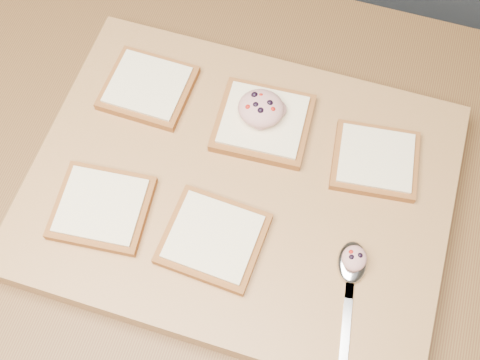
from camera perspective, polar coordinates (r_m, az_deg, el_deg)
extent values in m
plane|color=#515459|center=(1.67, 1.11, -15.04)|extent=(4.00, 4.00, 0.00)
cube|color=slate|center=(1.26, 1.45, -11.62)|extent=(1.90, 0.75, 0.84)
cube|color=brown|center=(0.83, 2.17, -4.25)|extent=(2.00, 0.80, 0.06)
cube|color=#AC7A4A|center=(0.79, 0.00, -0.99)|extent=(0.54, 0.41, 0.04)
cube|color=brown|center=(0.85, -8.70, 8.62)|extent=(0.12, 0.11, 0.01)
cube|color=#F3E4B8|center=(0.84, -8.77, 8.93)|extent=(0.10, 0.09, 0.00)
cube|color=brown|center=(0.81, 2.20, 5.44)|extent=(0.13, 0.12, 0.01)
cube|color=#F3E4B8|center=(0.80, 2.23, 5.76)|extent=(0.11, 0.10, 0.00)
cube|color=brown|center=(0.80, 12.69, 1.83)|extent=(0.12, 0.11, 0.01)
cube|color=#F3E4B8|center=(0.79, 12.80, 2.08)|extent=(0.10, 0.10, 0.00)
cube|color=brown|center=(0.77, -12.94, -2.58)|extent=(0.12, 0.12, 0.01)
cube|color=#F3E4B8|center=(0.77, -13.07, -2.35)|extent=(0.11, 0.10, 0.00)
cube|color=brown|center=(0.74, -2.53, -5.59)|extent=(0.12, 0.11, 0.01)
cube|color=#F3E4B8|center=(0.73, -2.56, -5.37)|extent=(0.11, 0.10, 0.00)
ellipsoid|color=tan|center=(0.79, 2.00, 6.81)|extent=(0.06, 0.06, 0.03)
sphere|color=black|center=(0.78, 2.83, 7.28)|extent=(0.01, 0.01, 0.01)
sphere|color=black|center=(0.79, 1.38, 8.04)|extent=(0.01, 0.01, 0.01)
sphere|color=black|center=(0.78, 1.96, 6.58)|extent=(0.01, 0.01, 0.01)
sphere|color=black|center=(0.78, 1.51, 7.10)|extent=(0.01, 0.01, 0.01)
sphere|color=#A5140C|center=(0.78, 3.12, 6.70)|extent=(0.01, 0.01, 0.01)
sphere|color=#A5140C|center=(0.79, 1.99, 7.97)|extent=(0.01, 0.01, 0.01)
sphere|color=#A5140C|center=(0.78, 0.75, 6.93)|extent=(0.01, 0.01, 0.01)
ellipsoid|color=silver|center=(0.74, 10.60, -7.65)|extent=(0.04, 0.06, 0.01)
cube|color=silver|center=(0.74, 10.37, -9.72)|extent=(0.01, 0.04, 0.00)
cube|color=silver|center=(0.72, 9.97, -14.07)|extent=(0.03, 0.13, 0.00)
ellipsoid|color=tan|center=(0.73, 10.79, -7.31)|extent=(0.03, 0.03, 0.02)
sphere|color=black|center=(0.72, 11.30, -7.04)|extent=(0.01, 0.01, 0.01)
sphere|color=black|center=(0.72, 10.53, -7.22)|extent=(0.01, 0.01, 0.01)
sphere|color=#A5140C|center=(0.72, 10.48, -6.74)|extent=(0.01, 0.01, 0.01)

